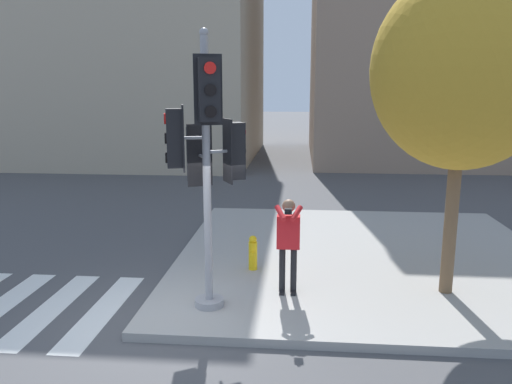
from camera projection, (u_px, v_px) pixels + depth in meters
ground_plane at (164, 328)px, 7.83m from camera, size 160.00×160.00×0.00m
sidewalk_corner at (363, 257)px, 10.93m from camera, size 8.00×8.00×0.14m
traffic_signal_pole at (205, 152)px, 7.79m from camera, size 1.24×1.23×4.43m
person_photographer at (288, 237)px, 8.64m from camera, size 0.50×0.53×1.68m
street_tree at (463, 70)px, 8.10m from camera, size 2.98×2.98×5.48m
fire_hydrant at (253, 253)px, 9.91m from camera, size 0.17×0.23×0.70m
building_left at (105, 24)px, 27.05m from camera, size 16.55×13.07×14.35m
building_right at (475, 39)px, 26.47m from camera, size 17.32×12.46×12.60m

